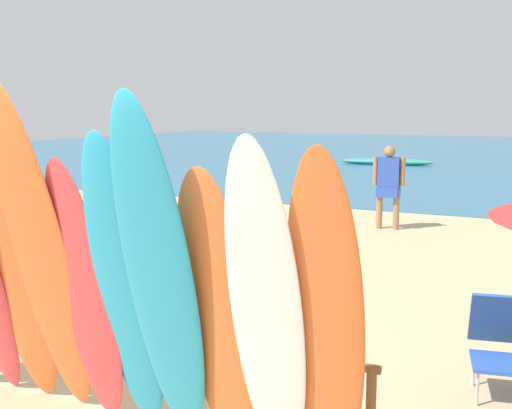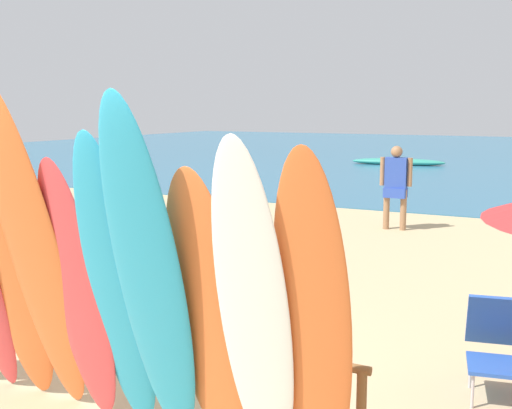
{
  "view_description": "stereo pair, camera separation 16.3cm",
  "coord_description": "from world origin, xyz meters",
  "px_view_note": "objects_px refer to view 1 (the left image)",
  "views": [
    {
      "loc": [
        3.0,
        -4.0,
        2.34
      ],
      "look_at": [
        0.0,
        2.24,
        1.28
      ],
      "focal_mm": 44.97,
      "sensor_mm": 36.0,
      "label": 1
    },
    {
      "loc": [
        3.15,
        -3.93,
        2.34
      ],
      "look_at": [
        0.0,
        2.24,
        1.28
      ],
      "focal_mm": 44.97,
      "sensor_mm": 36.0,
      "label": 2
    }
  ],
  "objects_px": {
    "surfboard_orange_3": "(12,246)",
    "beachgoer_photographing": "(389,181)",
    "surfboard_rack": "(135,336)",
    "surfboard_orange_4": "(41,256)",
    "surfboard_orange_8": "(218,316)",
    "surfboard_red_5": "(85,295)",
    "beach_chair_blue": "(502,340)",
    "surfboard_teal_7": "(160,281)",
    "distant_boat": "(386,162)",
    "surfboard_white_9": "(266,314)",
    "surfboard_teal_6": "(125,289)",
    "surfboard_orange_10": "(326,322)"
  },
  "relations": [
    {
      "from": "surfboard_red_5",
      "to": "surfboard_white_9",
      "type": "bearing_deg",
      "value": 1.36
    },
    {
      "from": "surfboard_orange_3",
      "to": "surfboard_rack",
      "type": "bearing_deg",
      "value": 34.16
    },
    {
      "from": "surfboard_orange_8",
      "to": "beachgoer_photographing",
      "type": "xyz_separation_m",
      "value": [
        -1.04,
        8.61,
        -0.07
      ]
    },
    {
      "from": "surfboard_teal_6",
      "to": "surfboard_orange_8",
      "type": "xyz_separation_m",
      "value": [
        0.69,
        0.07,
        -0.11
      ]
    },
    {
      "from": "surfboard_red_5",
      "to": "surfboard_orange_8",
      "type": "height_order",
      "value": "surfboard_red_5"
    },
    {
      "from": "surfboard_rack",
      "to": "surfboard_orange_8",
      "type": "bearing_deg",
      "value": -25.62
    },
    {
      "from": "surfboard_teal_6",
      "to": "surfboard_orange_10",
      "type": "bearing_deg",
      "value": -0.71
    },
    {
      "from": "surfboard_rack",
      "to": "beachgoer_photographing",
      "type": "xyz_separation_m",
      "value": [
        0.0,
        8.11,
        0.4
      ]
    },
    {
      "from": "surfboard_red_5",
      "to": "surfboard_orange_3",
      "type": "bearing_deg",
      "value": -173.86
    },
    {
      "from": "surfboard_orange_4",
      "to": "beachgoer_photographing",
      "type": "height_order",
      "value": "surfboard_orange_4"
    },
    {
      "from": "surfboard_teal_6",
      "to": "surfboard_teal_7",
      "type": "distance_m",
      "value": 0.38
    },
    {
      "from": "beachgoer_photographing",
      "to": "surfboard_orange_4",
      "type": "bearing_deg",
      "value": 81.99
    },
    {
      "from": "surfboard_teal_6",
      "to": "surfboard_orange_8",
      "type": "bearing_deg",
      "value": 3.78
    },
    {
      "from": "beachgoer_photographing",
      "to": "surfboard_orange_8",
      "type": "bearing_deg",
      "value": 91.25
    },
    {
      "from": "surfboard_orange_3",
      "to": "surfboard_teal_6",
      "type": "height_order",
      "value": "surfboard_orange_3"
    },
    {
      "from": "surfboard_red_5",
      "to": "surfboard_teal_7",
      "type": "height_order",
      "value": "surfboard_teal_7"
    },
    {
      "from": "beachgoer_photographing",
      "to": "surfboard_orange_10",
      "type": "bearing_deg",
      "value": 96.05
    },
    {
      "from": "surfboard_rack",
      "to": "surfboard_orange_10",
      "type": "distance_m",
      "value": 1.95
    },
    {
      "from": "surfboard_teal_7",
      "to": "beachgoer_photographing",
      "type": "xyz_separation_m",
      "value": [
        -0.71,
        8.77,
        -0.3
      ]
    },
    {
      "from": "surfboard_red_5",
      "to": "beach_chair_blue",
      "type": "xyz_separation_m",
      "value": [
        2.65,
        2.02,
        -0.59
      ]
    },
    {
      "from": "surfboard_orange_8",
      "to": "distant_boat",
      "type": "relative_size",
      "value": 0.53
    },
    {
      "from": "surfboard_orange_3",
      "to": "surfboard_red_5",
      "type": "height_order",
      "value": "surfboard_orange_3"
    },
    {
      "from": "surfboard_teal_6",
      "to": "distant_boat",
      "type": "distance_m",
      "value": 22.73
    },
    {
      "from": "surfboard_orange_4",
      "to": "surfboard_orange_8",
      "type": "bearing_deg",
      "value": 6.47
    },
    {
      "from": "surfboard_orange_8",
      "to": "beachgoer_photographing",
      "type": "distance_m",
      "value": 8.67
    },
    {
      "from": "surfboard_teal_7",
      "to": "surfboard_orange_8",
      "type": "relative_size",
      "value": 1.25
    },
    {
      "from": "distant_boat",
      "to": "beach_chair_blue",
      "type": "bearing_deg",
      "value": -73.17
    },
    {
      "from": "surfboard_rack",
      "to": "surfboard_orange_3",
      "type": "xyz_separation_m",
      "value": [
        -0.68,
        -0.57,
        0.78
      ]
    },
    {
      "from": "surfboard_white_9",
      "to": "beachgoer_photographing",
      "type": "bearing_deg",
      "value": 98.83
    },
    {
      "from": "surfboard_orange_3",
      "to": "beachgoer_photographing",
      "type": "height_order",
      "value": "surfboard_orange_3"
    },
    {
      "from": "surfboard_white_9",
      "to": "surfboard_orange_10",
      "type": "distance_m",
      "value": 0.36
    },
    {
      "from": "surfboard_orange_4",
      "to": "surfboard_red_5",
      "type": "bearing_deg",
      "value": 12.75
    },
    {
      "from": "surfboard_orange_4",
      "to": "surfboard_teal_6",
      "type": "distance_m",
      "value": 0.74
    },
    {
      "from": "surfboard_red_5",
      "to": "beachgoer_photographing",
      "type": "xyz_separation_m",
      "value": [
        0.02,
        8.66,
        -0.08
      ]
    },
    {
      "from": "surfboard_orange_3",
      "to": "surfboard_red_5",
      "type": "relative_size",
      "value": 1.3
    },
    {
      "from": "surfboard_rack",
      "to": "surfboard_orange_8",
      "type": "distance_m",
      "value": 1.25
    },
    {
      "from": "surfboard_red_5",
      "to": "surfboard_orange_10",
      "type": "xyz_separation_m",
      "value": [
        1.81,
        0.01,
        0.07
      ]
    },
    {
      "from": "surfboard_teal_6",
      "to": "surfboard_teal_7",
      "type": "relative_size",
      "value": 0.89
    },
    {
      "from": "surfboard_teal_7",
      "to": "surfboard_orange_4",
      "type": "bearing_deg",
      "value": 175.74
    },
    {
      "from": "beachgoer_photographing",
      "to": "distant_boat",
      "type": "bearing_deg",
      "value": -81.27
    },
    {
      "from": "surfboard_teal_7",
      "to": "beachgoer_photographing",
      "type": "height_order",
      "value": "surfboard_teal_7"
    },
    {
      "from": "surfboard_rack",
      "to": "surfboard_white_9",
      "type": "bearing_deg",
      "value": -23.08
    },
    {
      "from": "surfboard_orange_3",
      "to": "surfboard_red_5",
      "type": "distance_m",
      "value": 0.73
    },
    {
      "from": "surfboard_teal_6",
      "to": "distant_boat",
      "type": "relative_size",
      "value": 0.6
    },
    {
      "from": "surfboard_rack",
      "to": "surfboard_orange_10",
      "type": "relative_size",
      "value": 1.81
    },
    {
      "from": "surfboard_orange_8",
      "to": "distant_boat",
      "type": "bearing_deg",
      "value": 106.05
    },
    {
      "from": "surfboard_teal_7",
      "to": "beach_chair_blue",
      "type": "xyz_separation_m",
      "value": [
        1.93,
        2.13,
        -0.81
      ]
    },
    {
      "from": "surfboard_orange_3",
      "to": "surfboard_white_9",
      "type": "xyz_separation_m",
      "value": [
        2.12,
        -0.04,
        -0.2
      ]
    },
    {
      "from": "surfboard_orange_4",
      "to": "distant_boat",
      "type": "height_order",
      "value": "surfboard_orange_4"
    },
    {
      "from": "surfboard_orange_4",
      "to": "beach_chair_blue",
      "type": "relative_size",
      "value": 3.24
    }
  ]
}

